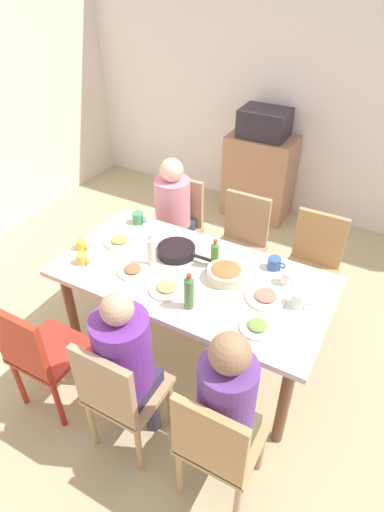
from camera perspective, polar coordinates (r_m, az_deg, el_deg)
ground_plane at (r=3.33m, az=-0.00°, el=-12.65°), size 6.16×6.16×0.00m
wall_back at (r=4.64m, az=15.78°, el=20.19°), size 5.37×0.12×2.60m
dining_table at (r=2.85m, az=-0.00°, el=-3.82°), size 1.81×0.91×0.76m
chair_0 at (r=3.42m, az=15.79°, el=-0.90°), size 0.40×0.40×0.90m
chair_1 at (r=2.81m, az=-19.81°, el=-11.99°), size 0.40×0.40×0.90m
chair_2 at (r=3.77m, az=-1.89°, el=4.47°), size 0.40×0.40×0.90m
person_2 at (r=3.61m, az=-2.69°, el=6.15°), size 0.30×0.30×1.15m
chair_3 at (r=3.55m, az=6.53°, el=1.94°), size 0.40×0.40×0.90m
chair_4 at (r=2.50m, az=-9.73°, el=-17.61°), size 0.40×0.40×0.90m
person_4 at (r=2.40m, az=-8.88°, el=-13.46°), size 0.31×0.31×1.17m
chair_5 at (r=2.32m, az=3.36°, el=-23.68°), size 0.40×0.40×0.90m
person_5 at (r=2.19m, az=4.66°, el=-19.27°), size 0.30×0.30×1.20m
plate_0 at (r=3.12m, az=-9.61°, el=2.03°), size 0.23×0.23×0.04m
plate_1 at (r=2.65m, az=9.83°, el=-5.40°), size 0.25×0.25×0.04m
plate_2 at (r=2.83m, az=-7.89°, el=-1.91°), size 0.21×0.21×0.04m
plate_3 at (r=2.46m, az=8.75°, el=-9.32°), size 0.20×0.20×0.04m
plate_4 at (r=2.67m, az=-3.36°, el=-4.31°), size 0.23×0.23×0.04m
bowl_0 at (r=2.74m, az=4.56°, el=-2.26°), size 0.24×0.24×0.09m
serving_pan at (r=2.95m, az=-2.03°, el=0.69°), size 0.45×0.27×0.06m
cup_0 at (r=2.76m, az=12.69°, el=-2.81°), size 0.11×0.08×0.09m
cup_1 at (r=2.61m, az=14.09°, el=-5.67°), size 0.12×0.09×0.10m
cup_2 at (r=3.10m, az=-14.56°, el=1.49°), size 0.11×0.07×0.07m
cup_3 at (r=3.31m, az=-7.22°, el=5.07°), size 0.12×0.08×0.09m
cup_4 at (r=2.87m, az=10.98°, el=-0.97°), size 0.12×0.09×0.08m
cup_5 at (r=2.96m, az=-14.49°, el=-0.35°), size 0.11×0.07×0.07m
bottle_0 at (r=2.48m, az=-0.40°, el=-4.83°), size 0.06×0.06×0.25m
bottle_1 at (r=2.81m, az=3.08°, el=0.25°), size 0.06×0.06×0.21m
bottle_2 at (r=2.82m, az=-5.49°, el=0.73°), size 0.05×0.05×0.24m
side_cabinet at (r=4.76m, az=8.95°, el=10.47°), size 0.70×0.44×0.90m
microwave at (r=4.54m, az=9.68°, el=17.15°), size 0.48×0.36×0.28m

